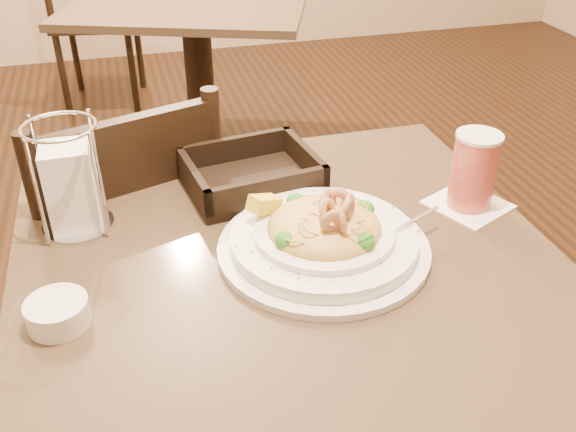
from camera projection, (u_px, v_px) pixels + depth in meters
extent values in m
cylinder|color=black|center=(291.00, 419.00, 1.26)|extent=(0.12, 0.12, 0.70)
cube|color=brown|center=(291.00, 270.00, 1.06)|extent=(0.90, 0.90, 0.03)
cylinder|color=black|center=(206.00, 161.00, 2.97)|extent=(0.52, 0.52, 0.03)
cylinder|color=black|center=(200.00, 86.00, 2.77)|extent=(0.12, 0.12, 0.70)
cube|color=black|center=(122.00, 269.00, 1.56)|extent=(0.53, 0.53, 0.04)
cylinder|color=black|center=(168.00, 281.00, 1.90)|extent=(0.04, 0.04, 0.43)
cylinder|color=black|center=(45.00, 327.00, 1.73)|extent=(0.04, 0.04, 0.43)
cylinder|color=black|center=(228.00, 353.00, 1.64)|extent=(0.04, 0.04, 0.43)
cylinder|color=black|center=(91.00, 416.00, 1.47)|extent=(0.04, 0.04, 0.43)
cylinder|color=black|center=(216.00, 190.00, 1.38)|extent=(0.04, 0.04, 0.46)
cylinder|color=black|center=(49.00, 243.00, 1.21)|extent=(0.04, 0.04, 0.46)
cube|color=black|center=(131.00, 171.00, 1.24)|extent=(0.35, 0.14, 0.22)
cube|color=black|center=(96.00, 20.00, 3.39)|extent=(0.48, 0.48, 0.04)
cylinder|color=black|center=(139.00, 51.00, 3.69)|extent=(0.04, 0.04, 0.43)
cylinder|color=black|center=(75.00, 53.00, 3.66)|extent=(0.04, 0.04, 0.43)
cylinder|color=black|center=(133.00, 73.00, 3.38)|extent=(0.04, 0.04, 0.43)
cylinder|color=black|center=(63.00, 75.00, 3.35)|extent=(0.04, 0.04, 0.43)
cylinder|color=white|center=(323.00, 248.00, 1.08)|extent=(0.36, 0.36, 0.01)
cylinder|color=white|center=(324.00, 240.00, 1.07)|extent=(0.31, 0.31, 0.02)
cylinder|color=white|center=(324.00, 231.00, 1.06)|extent=(0.23, 0.23, 0.01)
ellipsoid|color=gold|center=(324.00, 228.00, 1.06)|extent=(0.19, 0.19, 0.07)
cube|color=yellow|center=(264.00, 204.00, 1.09)|extent=(0.07, 0.06, 0.04)
cube|color=silver|center=(411.00, 222.00, 1.09)|extent=(0.13, 0.06, 0.01)
cube|color=silver|center=(371.00, 226.00, 1.07)|extent=(0.04, 0.03, 0.00)
torus|color=gold|center=(310.00, 223.00, 1.02)|extent=(0.05, 0.05, 0.03)
torus|color=gold|center=(333.00, 209.00, 1.09)|extent=(0.06, 0.07, 0.03)
torus|color=gold|center=(305.00, 220.00, 1.06)|extent=(0.03, 0.04, 0.03)
torus|color=gold|center=(337.00, 223.00, 1.05)|extent=(0.05, 0.06, 0.04)
torus|color=gold|center=(334.00, 222.00, 1.05)|extent=(0.05, 0.05, 0.03)
torus|color=gold|center=(310.00, 225.00, 1.04)|extent=(0.05, 0.05, 0.02)
torus|color=gold|center=(302.00, 204.00, 1.10)|extent=(0.05, 0.06, 0.03)
torus|color=gold|center=(322.00, 211.00, 1.05)|extent=(0.06, 0.05, 0.03)
torus|color=gold|center=(353.00, 225.00, 1.03)|extent=(0.07, 0.06, 0.04)
torus|color=gold|center=(300.00, 225.00, 1.05)|extent=(0.07, 0.07, 0.01)
torus|color=gold|center=(359.00, 225.00, 1.01)|extent=(0.04, 0.04, 0.02)
torus|color=gold|center=(322.00, 207.00, 1.10)|extent=(0.05, 0.05, 0.03)
torus|color=gold|center=(298.00, 240.00, 1.01)|extent=(0.06, 0.06, 0.03)
torus|color=gold|center=(329.00, 200.00, 1.08)|extent=(0.06, 0.05, 0.04)
torus|color=gold|center=(360.00, 231.00, 1.00)|extent=(0.06, 0.05, 0.04)
torus|color=gold|center=(310.00, 227.00, 1.00)|extent=(0.04, 0.05, 0.03)
torus|color=gold|center=(311.00, 212.00, 1.09)|extent=(0.06, 0.06, 0.02)
torus|color=gold|center=(354.00, 209.00, 1.05)|extent=(0.07, 0.06, 0.03)
torus|color=gold|center=(337.00, 219.00, 1.03)|extent=(0.04, 0.04, 0.02)
torus|color=tan|center=(329.00, 202.00, 1.04)|extent=(0.05, 0.05, 0.05)
torus|color=tan|center=(340.00, 220.00, 1.00)|extent=(0.02, 0.04, 0.05)
torus|color=tan|center=(344.00, 211.00, 1.02)|extent=(0.05, 0.05, 0.05)
torus|color=tan|center=(333.00, 222.00, 0.99)|extent=(0.04, 0.02, 0.05)
torus|color=tan|center=(349.00, 207.00, 1.03)|extent=(0.04, 0.05, 0.04)
torus|color=tan|center=(328.00, 211.00, 1.02)|extent=(0.05, 0.05, 0.05)
torus|color=tan|center=(338.00, 202.00, 1.04)|extent=(0.05, 0.04, 0.05)
torus|color=tan|center=(328.00, 203.00, 1.04)|extent=(0.05, 0.05, 0.05)
ellipsoid|color=#206216|center=(364.00, 209.00, 1.09)|extent=(0.04, 0.04, 0.03)
ellipsoid|color=#206216|center=(296.00, 202.00, 1.11)|extent=(0.04, 0.04, 0.03)
ellipsoid|color=#206216|center=(286.00, 240.00, 1.01)|extent=(0.03, 0.03, 0.03)
ellipsoid|color=#206216|center=(364.00, 242.00, 1.01)|extent=(0.04, 0.04, 0.03)
cube|color=#266619|center=(271.00, 269.00, 0.98)|extent=(0.00, 0.00, 0.00)
cube|color=#266619|center=(299.00, 278.00, 0.96)|extent=(0.00, 0.00, 0.00)
cube|color=#266619|center=(381.00, 263.00, 1.00)|extent=(0.00, 0.00, 0.00)
cube|color=#266619|center=(298.00, 274.00, 0.97)|extent=(0.00, 0.00, 0.00)
cube|color=#266619|center=(392.00, 207.00, 1.13)|extent=(0.00, 0.00, 0.00)
cube|color=#266619|center=(297.00, 199.00, 1.16)|extent=(0.00, 0.00, 0.00)
cube|color=#266619|center=(252.00, 252.00, 1.02)|extent=(0.00, 0.00, 0.00)
cube|color=#266619|center=(235.00, 246.00, 1.03)|extent=(0.00, 0.00, 0.00)
cube|color=#266619|center=(331.00, 189.00, 1.19)|extent=(0.00, 0.00, 0.00)
cube|color=#266619|center=(338.00, 195.00, 1.17)|extent=(0.00, 0.00, 0.00)
cube|color=white|center=(468.00, 204.00, 1.21)|extent=(0.17, 0.17, 0.00)
cylinder|color=#C35245|center=(474.00, 171.00, 1.17)|extent=(0.08, 0.08, 0.14)
cylinder|color=white|center=(480.00, 136.00, 1.13)|extent=(0.08, 0.08, 0.01)
cube|color=black|center=(251.00, 183.00, 1.26)|extent=(0.27, 0.23, 0.02)
cube|color=black|center=(305.00, 157.00, 1.28)|extent=(0.04, 0.20, 0.05)
cube|color=black|center=(194.00, 180.00, 1.21)|extent=(0.04, 0.20, 0.05)
cube|color=black|center=(235.00, 148.00, 1.32)|extent=(0.24, 0.05, 0.05)
cube|color=black|center=(269.00, 190.00, 1.17)|extent=(0.24, 0.05, 0.05)
cylinder|color=silver|center=(79.00, 224.00, 1.15)|extent=(0.13, 0.13, 0.01)
torus|color=silver|center=(58.00, 127.00, 1.05)|extent=(0.13, 0.13, 0.01)
cube|color=white|center=(71.00, 186.00, 1.11)|extent=(0.08, 0.08, 0.15)
cylinder|color=silver|center=(37.00, 194.00, 1.04)|extent=(0.01, 0.01, 0.19)
cylinder|color=silver|center=(98.00, 186.00, 1.07)|extent=(0.01, 0.01, 0.19)
cylinder|color=silver|center=(40.00, 167.00, 1.12)|extent=(0.01, 0.01, 0.19)
cylinder|color=silver|center=(97.00, 160.00, 1.15)|extent=(0.01, 0.01, 0.19)
cylinder|color=white|center=(282.00, 173.00, 1.30)|extent=(0.22, 0.22, 0.01)
cylinder|color=white|center=(58.00, 313.00, 0.92)|extent=(0.12, 0.12, 0.04)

